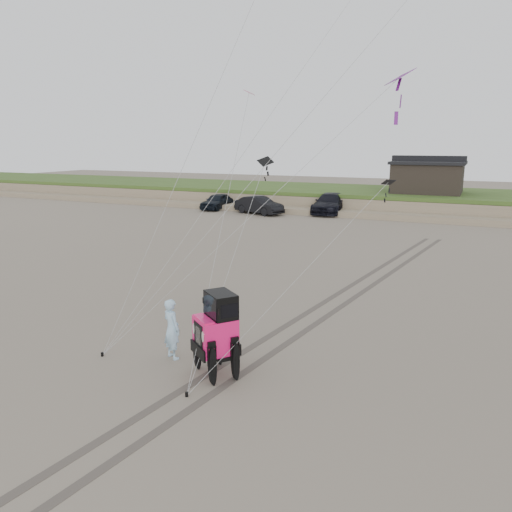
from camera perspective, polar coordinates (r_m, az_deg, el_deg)
The scene contains 12 objects.
ground at distance 14.73m, azimuth -5.93°, elevation -12.21°, with size 160.00×160.00×0.00m, color #6B6054.
dune_ridge at distance 49.72m, azimuth 16.58°, elevation 6.06°, with size 160.00×14.25×1.73m.
cabin at distance 48.79m, azimuth 19.02°, elevation 8.63°, with size 6.40×5.40×3.35m.
truck_a at distance 48.03m, azimuth -4.44°, elevation 6.25°, with size 1.79×4.45×1.52m, color black.
truck_b at distance 44.67m, azimuth 0.35°, elevation 5.83°, with size 1.66×4.77×1.57m, color black.
truck_c at distance 45.56m, azimuth 8.48°, elevation 5.96°, with size 2.50×6.14×1.78m, color black.
jeep at distance 13.77m, azimuth -4.63°, elevation -9.83°, with size 2.14×4.96×1.85m, color #FF176D, non-canonical shape.
man at distance 14.92m, azimuth -9.61°, elevation -8.21°, with size 0.66×0.43×1.81m, color #96D7E9.
kite_flock at distance 20.09m, azimuth 12.73°, elevation 21.82°, with size 7.23×8.76×9.91m.
stake_main at distance 15.82m, azimuth -17.17°, elevation -10.68°, with size 0.08×0.08×0.12m, color black.
stake_aux at distance 13.07m, azimuth -7.93°, elevation -15.40°, with size 0.08×0.08×0.12m, color black.
tire_tracks at distance 20.99m, azimuth 10.07°, elevation -4.60°, with size 5.22×29.74×0.01m.
Camera 1 is at (6.87, -11.45, 6.21)m, focal length 35.00 mm.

